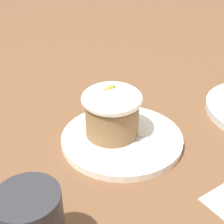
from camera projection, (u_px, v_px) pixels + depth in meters
name	position (u px, v px, depth m)	size (l,w,h in m)	color
ground_plane	(122.00, 141.00, 0.58)	(4.00, 4.00, 0.00)	brown
dessert_plate	(122.00, 138.00, 0.57)	(0.22, 0.22, 0.01)	white
carrot_cake	(112.00, 110.00, 0.55)	(0.11, 0.11, 0.10)	olive
spoon	(123.00, 136.00, 0.56)	(0.10, 0.10, 0.01)	#B7B7BC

